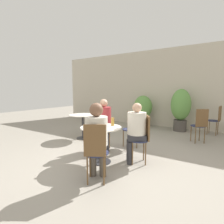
{
  "coord_description": "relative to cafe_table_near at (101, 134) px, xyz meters",
  "views": [
    {
      "loc": [
        1.83,
        -2.73,
        1.41
      ],
      "look_at": [
        -0.13,
        0.36,
        0.96
      ],
      "focal_mm": 28.0,
      "sensor_mm": 36.0,
      "label": 1
    }
  ],
  "objects": [
    {
      "name": "bistro_chair_0",
      "position": [
        0.42,
        -0.71,
        -0.0
      ],
      "size": [
        0.42,
        0.43,
        0.93
      ],
      "rotation": [
        0.0,
        0.0,
        -2.61
      ],
      "color": "#232847",
      "rests_on": "ground_plane"
    },
    {
      "name": "seated_person_2",
      "position": [
        -0.34,
        0.58,
        0.16
      ],
      "size": [
        0.41,
        0.42,
        1.21
      ],
      "rotation": [
        0.0,
        0.0,
        0.53
      ],
      "color": "#2D2D33",
      "rests_on": "ground_plane"
    },
    {
      "name": "cafe_table_far",
      "position": [
        -1.48,
        1.13,
        -0.0
      ],
      "size": [
        0.8,
        0.8,
        0.71
      ],
      "color": "#2D2D33",
      "rests_on": "ground_plane"
    },
    {
      "name": "bistro_chair_5",
      "position": [
        1.49,
        2.42,
        -0.0
      ],
      "size": [
        0.43,
        0.43,
        0.93
      ],
      "rotation": [
        0.0,
        0.0,
        3.75
      ],
      "color": "#232847",
      "rests_on": "ground_plane"
    },
    {
      "name": "potted_plant_0",
      "position": [
        -0.66,
        3.7,
        0.11
      ],
      "size": [
        0.71,
        0.71,
        1.21
      ],
      "color": "#47423D",
      "rests_on": "ground_plane"
    },
    {
      "name": "seated_person_0",
      "position": [
        0.34,
        -0.58,
        0.17
      ],
      "size": [
        0.41,
        0.43,
        1.22
      ],
      "rotation": [
        0.0,
        0.0,
        3.67
      ],
      "color": "brown",
      "rests_on": "ground_plane"
    },
    {
      "name": "beer_glass_0",
      "position": [
        0.13,
        0.22,
        0.23
      ],
      "size": [
        0.07,
        0.07,
        0.16
      ],
      "color": "#B28433",
      "rests_on": "cafe_table_near"
    },
    {
      "name": "beer_glass_1",
      "position": [
        -0.19,
        -0.17,
        0.22
      ],
      "size": [
        0.06,
        0.06,
        0.15
      ],
      "color": "#B28433",
      "rests_on": "cafe_table_near"
    },
    {
      "name": "bistro_chair_1",
      "position": [
        0.71,
        0.42,
        -0.0
      ],
      "size": [
        0.43,
        0.42,
        0.93
      ],
      "rotation": [
        0.0,
        0.0,
        -1.04
      ],
      "color": "#232847",
      "rests_on": "ground_plane"
    },
    {
      "name": "cafe_table_near",
      "position": [
        0.0,
        0.0,
        0.0
      ],
      "size": [
        0.8,
        0.8,
        0.71
      ],
      "color": "#2D2D33",
      "rests_on": "ground_plane"
    },
    {
      "name": "potted_plant_1",
      "position": [
        0.75,
        3.66,
        0.27
      ],
      "size": [
        0.67,
        0.67,
        1.47
      ],
      "color": "#47423D",
      "rests_on": "ground_plane"
    },
    {
      "name": "bistro_chair_3",
      "position": [
        0.15,
        1.07,
        -0.0
      ],
      "size": [
        0.43,
        0.43,
        0.93
      ],
      "rotation": [
        0.0,
        0.0,
        4.11
      ],
      "color": "#232847",
      "rests_on": "ground_plane"
    },
    {
      "name": "seated_person_1",
      "position": [
        0.58,
        0.34,
        0.14
      ],
      "size": [
        0.45,
        0.43,
        1.18
      ],
      "rotation": [
        0.0,
        0.0,
        -1.04
      ],
      "color": "#2D2D33",
      "rests_on": "ground_plane"
    },
    {
      "name": "bistro_chair_2",
      "position": [
        -0.42,
        0.71,
        -0.0
      ],
      "size": [
        0.42,
        0.43,
        0.93
      ],
      "rotation": [
        0.0,
        0.0,
        0.53
      ],
      "color": "#232847",
      "rests_on": "ground_plane"
    },
    {
      "name": "storefront_wall",
      "position": [
        0.13,
        4.17,
        0.94
      ],
      "size": [
        10.0,
        0.06,
        3.0
      ],
      "color": "beige",
      "rests_on": "ground_plane"
    },
    {
      "name": "bistro_chair_4",
      "position": [
        1.84,
        3.66,
        -0.0
      ],
      "size": [
        0.4,
        0.38,
        0.93
      ],
      "rotation": [
        0.0,
        0.0,
        4.55
      ],
      "color": "#232847",
      "rests_on": "ground_plane"
    },
    {
      "name": "ground_plane",
      "position": [
        0.13,
        0.04,
        -0.56
      ],
      "size": [
        20.0,
        20.0,
        0.0
      ],
      "primitive_type": "plane",
      "color": "gray"
    }
  ]
}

